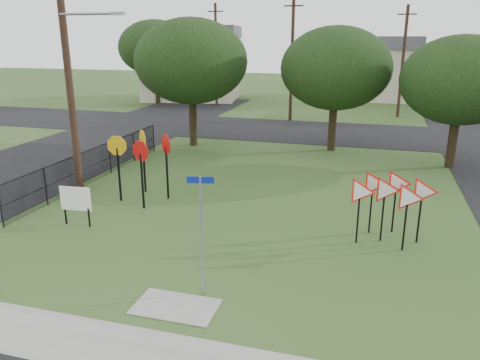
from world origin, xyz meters
name	(u,v)px	position (x,y,z in m)	size (l,w,h in m)	color
ground	(209,263)	(0.00, 0.00, 0.00)	(140.00, 140.00, 0.00)	#2B4B1C
sidewalk	(140,353)	(0.00, -4.20, 0.01)	(30.00, 1.60, 0.02)	gray
street_left	(66,154)	(-12.00, 10.00, 0.01)	(8.00, 50.00, 0.02)	black
street_far	(308,131)	(0.00, 20.00, 0.01)	(60.00, 8.00, 0.02)	black
curb_pad	(176,307)	(0.00, -2.40, 0.01)	(2.00, 1.20, 0.02)	gray
street_name_sign	(202,229)	(0.43, -1.66, 1.77)	(0.63, 0.17, 3.10)	gray
stop_sign_cluster	(142,152)	(-4.30, 4.40, 1.94)	(2.41, 2.24, 2.63)	black
yield_sign_cluster	(390,192)	(4.89, 3.06, 1.60)	(2.78, 1.48, 2.17)	black
info_board	(75,200)	(-5.27, 1.36, 0.93)	(1.11, 0.12, 1.39)	black
utility_pole_main	(69,64)	(-7.24, 4.50, 5.21)	(3.55, 0.33, 10.00)	#3A241A
far_pole_a	(292,59)	(-2.00, 24.00, 4.60)	(1.40, 0.24, 9.00)	#3A241A
far_pole_b	(403,61)	(6.00, 28.00, 4.35)	(1.40, 0.24, 8.50)	#3A241A
far_pole_c	(216,55)	(-10.00, 30.00, 4.60)	(1.40, 0.24, 9.00)	#3A241A
fence_run	(96,163)	(-7.60, 6.25, 0.78)	(0.05, 11.55, 1.50)	black
house_left	(192,63)	(-14.00, 34.00, 3.65)	(10.58, 8.88, 7.20)	beige
house_mid	(376,67)	(4.00, 40.00, 3.15)	(8.40, 8.40, 6.20)	beige
tree_near_left	(191,61)	(-6.00, 14.00, 4.86)	(6.40, 6.40, 7.27)	#2D2314
tree_near_mid	(336,68)	(2.00, 15.00, 4.54)	(6.00, 6.00, 6.80)	#2D2314
tree_near_right	(461,80)	(8.00, 13.00, 4.22)	(5.60, 5.60, 6.33)	#2D2314
tree_far_left	(155,48)	(-16.00, 30.00, 5.17)	(6.80, 6.80, 7.73)	#2D2314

